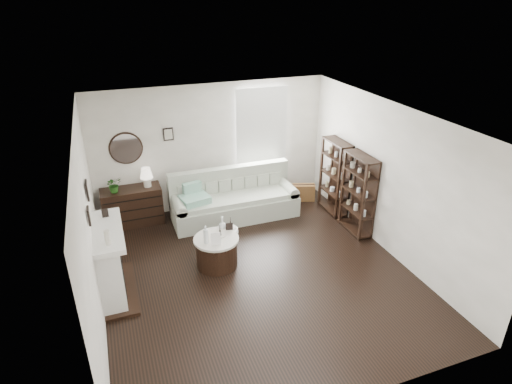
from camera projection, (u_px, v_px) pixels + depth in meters
name	position (u px, v px, depth m)	size (l,w,h in m)	color
room	(245.00, 133.00, 9.16)	(5.50, 5.50, 5.50)	black
fireplace	(111.00, 264.00, 6.63)	(0.50, 1.40, 1.84)	white
shelf_unit_far	(335.00, 177.00, 9.03)	(0.30, 0.80, 1.60)	black
shelf_unit_near	(358.00, 194.00, 8.26)	(0.30, 0.80, 1.60)	black
sofa	(234.00, 201.00, 9.03)	(2.61, 0.90, 1.01)	beige
quilt	(195.00, 199.00, 8.54)	(0.55, 0.45, 0.14)	#289468
suitcase	(302.00, 192.00, 9.75)	(0.58, 0.19, 0.38)	brown
dresser	(133.00, 206.00, 8.70)	(1.18, 0.51, 0.79)	black
table_lamp	(147.00, 177.00, 8.55)	(0.25, 0.25, 0.40)	beige
potted_plant	(114.00, 185.00, 8.32)	(0.29, 0.25, 0.32)	#215217
drum_table	(217.00, 251.00, 7.42)	(0.78, 0.78, 0.54)	black
pedestal_table	(227.00, 231.00, 7.69)	(0.41, 0.41, 0.50)	silver
eiffel_drum	(220.00, 231.00, 7.34)	(0.11, 0.11, 0.19)	black
bottle_drum	(206.00, 235.00, 7.10)	(0.08, 0.08, 0.32)	silver
card_frame_drum	(216.00, 239.00, 7.08)	(0.16, 0.01, 0.22)	white
eiffel_ped	(230.00, 223.00, 7.68)	(0.11, 0.11, 0.19)	black
flask_ped	(222.00, 223.00, 7.61)	(0.14, 0.14, 0.26)	silver
card_frame_ped	(229.00, 228.00, 7.55)	(0.13, 0.01, 0.17)	black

